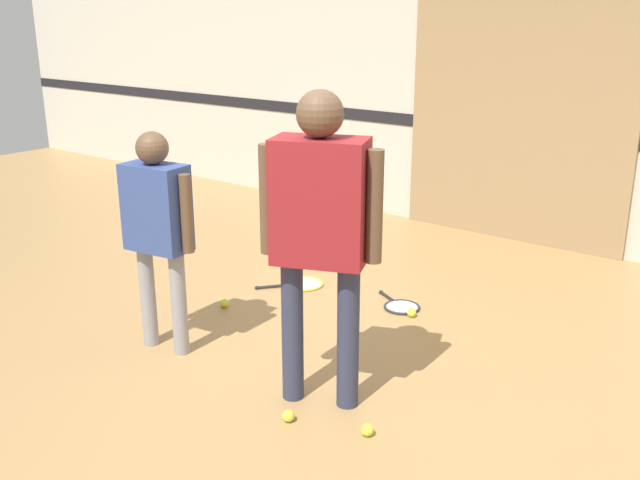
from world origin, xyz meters
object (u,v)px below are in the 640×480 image
object	(u,v)px
person_student_left	(157,219)
person_instructor	(320,218)
tennis_ball_by_spare_racket	(412,313)
tennis_ball_stray_left	(224,303)
tennis_ball_near_instructor	(288,416)
racket_spare_on_floor	(401,306)
tennis_ball_stray_right	(367,430)
racket_second_spare	(302,284)

from	to	relation	value
person_student_left	person_instructor	bearing A→B (deg)	-3.70
tennis_ball_by_spare_racket	tennis_ball_stray_left	distance (m)	1.37
person_instructor	tennis_ball_near_instructor	bearing A→B (deg)	-112.71
person_instructor	tennis_ball_by_spare_racket	xyz separation A→B (m)	(-0.17, 1.30, -1.03)
person_student_left	racket_spare_on_floor	world-z (taller)	person_student_left
person_instructor	tennis_ball_stray_left	distance (m)	1.81
racket_spare_on_floor	person_student_left	bearing A→B (deg)	87.99
racket_spare_on_floor	tennis_ball_stray_right	xyz separation A→B (m)	(0.73, -1.53, 0.02)
tennis_ball_by_spare_racket	person_instructor	bearing A→B (deg)	-82.45
person_instructor	tennis_ball_stray_left	world-z (taller)	person_instructor
person_student_left	racket_spare_on_floor	size ratio (longest dim) A/B	2.96
racket_second_spare	tennis_ball_by_spare_racket	size ratio (longest dim) A/B	8.03
racket_spare_on_floor	tennis_ball_near_instructor	distance (m)	1.71
racket_spare_on_floor	tennis_ball_stray_left	world-z (taller)	tennis_ball_stray_left
person_student_left	tennis_ball_near_instructor	distance (m)	1.46
racket_second_spare	tennis_ball_by_spare_racket	distance (m)	1.01
person_student_left	tennis_ball_stray_right	size ratio (longest dim) A/B	21.33
person_instructor	tennis_ball_stray_left	size ratio (longest dim) A/B	26.09
tennis_ball_near_instructor	person_student_left	bearing A→B (deg)	171.08
person_student_left	tennis_ball_near_instructor	bearing A→B (deg)	-16.89
racket_spare_on_floor	tennis_ball_stray_right	distance (m)	1.70
person_student_left	tennis_ball_near_instructor	size ratio (longest dim) A/B	21.33
person_student_left	tennis_ball_stray_right	distance (m)	1.80
tennis_ball_by_spare_racket	tennis_ball_stray_right	bearing A→B (deg)	-68.00
racket_spare_on_floor	racket_second_spare	distance (m)	0.86
person_instructor	tennis_ball_by_spare_racket	bearing A→B (deg)	75.38
tennis_ball_stray_left	tennis_ball_stray_right	distance (m)	1.91
racket_second_spare	tennis_ball_stray_right	world-z (taller)	tennis_ball_stray_right
racket_second_spare	tennis_ball_stray_right	size ratio (longest dim) A/B	8.03
racket_spare_on_floor	person_instructor	bearing A→B (deg)	131.03
racket_second_spare	tennis_ball_by_spare_racket	world-z (taller)	tennis_ball_by_spare_racket
tennis_ball_by_spare_racket	tennis_ball_stray_left	world-z (taller)	same
tennis_ball_stray_right	racket_spare_on_floor	bearing A→B (deg)	115.46
racket_second_spare	tennis_ball_by_spare_racket	bearing A→B (deg)	128.72
racket_spare_on_floor	racket_second_spare	world-z (taller)	same
racket_spare_on_floor	tennis_ball_by_spare_racket	distance (m)	0.18
racket_spare_on_floor	tennis_ball_by_spare_racket	size ratio (longest dim) A/B	7.21
tennis_ball_near_instructor	tennis_ball_by_spare_racket	world-z (taller)	same
person_student_left	tennis_ball_stray_left	distance (m)	1.11
person_student_left	tennis_ball_by_spare_racket	world-z (taller)	person_student_left
tennis_ball_near_instructor	tennis_ball_stray_right	distance (m)	0.43
racket_spare_on_floor	tennis_ball_stray_right	world-z (taller)	tennis_ball_stray_right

